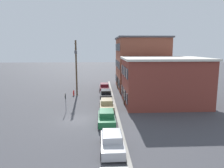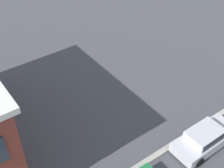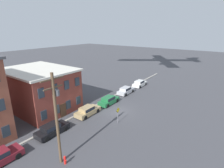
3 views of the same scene
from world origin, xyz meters
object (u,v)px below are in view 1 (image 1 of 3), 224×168
at_px(caution_sign, 66,99).
at_px(fire_hydrant, 74,93).
at_px(utility_pole, 76,65).
at_px(car_silver, 112,141).
at_px(car_tan, 107,104).
at_px(car_green, 107,117).
at_px(car_maroon, 104,87).
at_px(car_black, 106,94).

bearing_deg(caution_sign, fire_hydrant, -179.07).
bearing_deg(utility_pole, car_silver, 13.58).
bearing_deg(car_tan, fire_hydrant, -148.86).
bearing_deg(caution_sign, utility_pole, 177.67).
bearing_deg(car_green, car_silver, 2.44).
relative_size(caution_sign, utility_pole, 0.26).
height_order(car_maroon, car_silver, same).
bearing_deg(car_black, caution_sign, -36.44).
distance_m(car_maroon, car_black, 6.47).
relative_size(car_black, caution_sign, 1.74).
relative_size(car_maroon, car_tan, 1.00).
xyz_separation_m(car_black, fire_hydrant, (-2.52, -5.59, -0.27)).
bearing_deg(car_black, utility_pole, -116.90).
relative_size(car_tan, car_green, 1.00).
bearing_deg(car_maroon, caution_sign, -21.04).
distance_m(car_maroon, caution_sign, 14.84).
xyz_separation_m(car_silver, fire_hydrant, (-20.97, -5.64, -0.27)).
relative_size(car_maroon, fire_hydrant, 4.58).
height_order(utility_pole, fire_hydrant, utility_pole).
height_order(car_silver, caution_sign, caution_sign).
distance_m(car_maroon, car_silver, 24.92).
height_order(car_tan, car_green, same).
relative_size(car_silver, utility_pole, 0.46).
bearing_deg(car_maroon, car_silver, 0.36).
distance_m(car_maroon, car_tan, 13.12).
height_order(car_silver, utility_pole, utility_pole).
bearing_deg(car_black, car_tan, -0.45).
relative_size(car_black, car_silver, 1.00).
xyz_separation_m(car_maroon, caution_sign, (13.82, -5.32, 0.92)).
relative_size(car_black, fire_hydrant, 4.58).
distance_m(car_tan, caution_sign, 5.50).
distance_m(car_tan, fire_hydrant, 10.71).
bearing_deg(car_maroon, utility_pole, -51.45).
xyz_separation_m(car_tan, fire_hydrant, (-9.17, -5.54, -0.27)).
bearing_deg(car_maroon, fire_hydrant, -54.19).
bearing_deg(car_green, caution_sign, -132.10).
bearing_deg(car_silver, utility_pole, -166.42).
bearing_deg(car_green, utility_pole, -161.81).
distance_m(car_maroon, utility_pole, 7.80).
bearing_deg(utility_pole, car_tan, 28.40).
bearing_deg(utility_pole, fire_hydrant, -86.42).
bearing_deg(caution_sign, car_green, 47.90).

